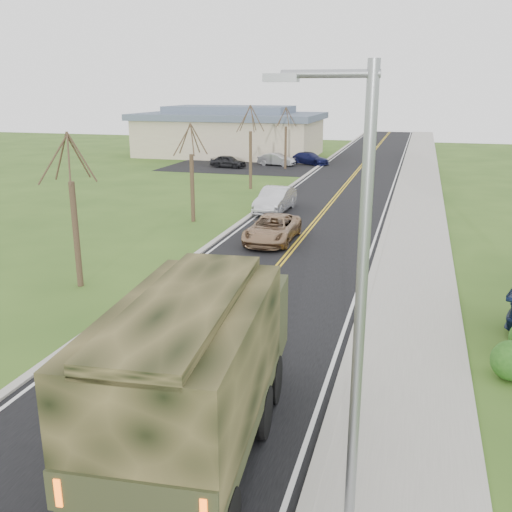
% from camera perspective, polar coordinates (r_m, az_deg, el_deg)
% --- Properties ---
extents(ground, '(160.00, 160.00, 0.00)m').
position_cam_1_polar(ground, '(12.96, -14.57, -20.12)').
color(ground, '#32501A').
rests_on(ground, ground).
extents(road, '(8.00, 120.00, 0.01)m').
position_cam_1_polar(road, '(49.72, 9.28, 7.41)').
color(road, black).
rests_on(road, ground).
extents(curb_right, '(0.30, 120.00, 0.12)m').
position_cam_1_polar(curb_right, '(49.41, 14.10, 7.14)').
color(curb_right, '#9E998E').
rests_on(curb_right, ground).
extents(sidewalk_right, '(3.20, 120.00, 0.10)m').
position_cam_1_polar(sidewalk_right, '(49.39, 16.14, 6.98)').
color(sidewalk_right, '#9E998E').
rests_on(sidewalk_right, ground).
extents(curb_left, '(0.30, 120.00, 0.10)m').
position_cam_1_polar(curb_left, '(50.36, 4.56, 7.74)').
color(curb_left, '#9E998E').
rests_on(curb_left, ground).
extents(street_light, '(1.65, 0.22, 8.00)m').
position_cam_1_polar(street_light, '(8.93, 9.79, -4.65)').
color(street_light, gray).
rests_on(street_light, ground).
extents(bare_tree_a, '(1.93, 2.26, 6.08)m').
position_cam_1_polar(bare_tree_a, '(23.24, -17.66, 3.26)').
color(bare_tree_a, '#38281C').
rests_on(bare_tree_a, ground).
extents(bare_tree_b, '(1.83, 2.14, 5.73)m').
position_cam_1_polar(bare_tree_b, '(33.72, -6.41, 7.57)').
color(bare_tree_b, '#38281C').
rests_on(bare_tree_b, ground).
extents(bare_tree_c, '(2.04, 2.39, 6.42)m').
position_cam_1_polar(bare_tree_c, '(44.91, -0.56, 10.24)').
color(bare_tree_c, '#38281C').
rests_on(bare_tree_c, ground).
extents(bare_tree_d, '(1.88, 2.20, 5.91)m').
position_cam_1_polar(bare_tree_d, '(56.49, 2.98, 11.26)').
color(bare_tree_d, '#38281C').
rests_on(bare_tree_d, ground).
extents(commercial_building, '(25.50, 21.50, 5.65)m').
position_cam_1_polar(commercial_building, '(68.49, -2.58, 12.28)').
color(commercial_building, tan).
rests_on(commercial_building, ground).
extents(military_truck, '(3.35, 7.93, 3.85)m').
position_cam_1_polar(military_truck, '(12.01, -5.80, -10.38)').
color(military_truck, black).
rests_on(military_truck, ground).
extents(suv_champagne, '(2.26, 4.88, 1.36)m').
position_cam_1_polar(suv_champagne, '(29.31, 1.64, 2.74)').
color(suv_champagne, '#947253').
rests_on(suv_champagne, ground).
extents(sedan_silver, '(1.86, 4.81, 1.56)m').
position_cam_1_polar(sedan_silver, '(36.57, 1.94, 5.65)').
color(sedan_silver, '#BDBCC2').
rests_on(sedan_silver, ground).
extents(lot_car_dark, '(3.81, 2.02, 1.24)m').
position_cam_1_polar(lot_car_dark, '(57.56, -2.80, 9.42)').
color(lot_car_dark, black).
rests_on(lot_car_dark, ground).
extents(lot_car_silver, '(4.01, 2.03, 1.26)m').
position_cam_1_polar(lot_car_silver, '(59.05, 2.07, 9.62)').
color(lot_car_silver, '#9D9DA1').
rests_on(lot_car_silver, ground).
extents(lot_car_navy, '(4.69, 3.39, 1.26)m').
position_cam_1_polar(lot_car_navy, '(60.24, 5.36, 9.70)').
color(lot_car_navy, '#0F1239').
rests_on(lot_car_navy, ground).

